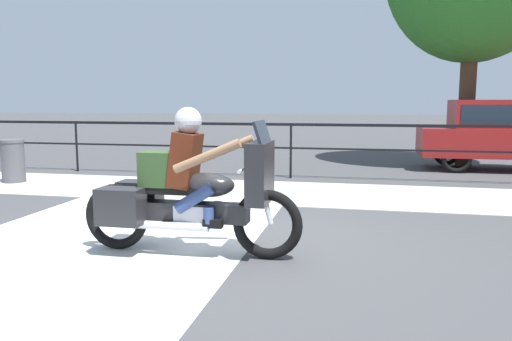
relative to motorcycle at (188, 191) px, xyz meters
name	(u,v)px	position (x,y,z in m)	size (l,w,h in m)	color
ground_plane	(228,244)	(0.33, 0.44, -0.70)	(120.00, 120.00, 0.00)	#424244
sidewalk_band	(277,192)	(0.33, 3.84, -0.69)	(44.00, 2.40, 0.01)	#B7B2A8
crosswalk_band	(104,241)	(-1.15, 0.24, -0.70)	(3.51, 6.00, 0.01)	silver
fence_railing	(291,135)	(0.33, 5.59, 0.24)	(36.00, 0.05, 1.19)	black
motorcycle	(188,191)	(0.00, 0.00, 0.00)	(2.46, 0.76, 1.59)	black
parked_car	(504,131)	(5.13, 7.89, 0.25)	(4.05, 1.61, 1.68)	maroon
trash_bin	(13,161)	(-5.14, 3.84, -0.26)	(0.48, 0.48, 0.88)	#515156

